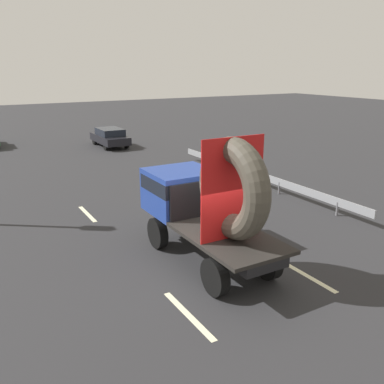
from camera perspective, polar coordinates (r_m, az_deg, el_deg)
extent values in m
plane|color=#28282B|center=(12.10, 3.00, -10.58)|extent=(120.00, 120.00, 0.00)
cylinder|color=black|center=(13.35, -4.71, -5.58)|extent=(0.28, 0.99, 0.99)
cylinder|color=black|center=(14.10, 1.55, -4.28)|extent=(0.28, 0.99, 0.99)
cylinder|color=black|center=(10.71, 3.16, -11.48)|extent=(0.28, 0.99, 0.99)
cylinder|color=black|center=(11.63, 10.28, -9.33)|extent=(0.28, 0.99, 0.99)
cube|color=black|center=(12.16, 2.37, -5.44)|extent=(1.30, 5.30, 0.25)
cube|color=navy|center=(13.29, -1.54, 0.18)|extent=(2.00, 1.88, 1.35)
cube|color=black|center=(13.16, -1.44, 1.36)|extent=(2.02, 1.78, 0.44)
cube|color=black|center=(11.38, 4.92, -6.15)|extent=(2.00, 3.42, 0.10)
cube|color=black|center=(12.47, 0.64, -1.06)|extent=(1.80, 0.08, 1.10)
torus|color=#474238|center=(10.79, 5.56, 0.44)|extent=(0.67, 2.70, 2.70)
cube|color=red|center=(10.79, 5.56, 0.44)|extent=(1.90, 0.03, 2.70)
cylinder|color=black|center=(31.93, -13.16, 6.87)|extent=(0.21, 0.61, 0.61)
cylinder|color=black|center=(32.39, -10.62, 7.16)|extent=(0.21, 0.61, 0.61)
cylinder|color=black|center=(29.52, -11.65, 6.18)|extent=(0.21, 0.61, 0.61)
cylinder|color=black|center=(30.01, -8.95, 6.50)|extent=(0.21, 0.61, 0.61)
cube|color=black|center=(30.91, -11.14, 7.18)|extent=(1.72, 4.02, 0.53)
cube|color=black|center=(30.74, -11.14, 8.07)|extent=(1.55, 2.25, 0.48)
cube|color=gray|center=(20.46, 8.78, 2.41)|extent=(0.06, 13.33, 0.32)
cylinder|color=slate|center=(17.10, 19.22, -2.19)|extent=(0.10, 0.10, 0.55)
cylinder|color=slate|center=(19.31, 11.82, 0.53)|extent=(0.10, 0.10, 0.55)
cylinder|color=slate|center=(21.81, 6.03, 2.66)|extent=(0.10, 0.10, 0.55)
cylinder|color=slate|center=(24.50, 1.45, 4.32)|extent=(0.10, 0.10, 0.55)
cube|color=beige|center=(10.14, -0.50, -16.45)|extent=(0.16, 2.26, 0.01)
cube|color=beige|center=(16.92, -14.09, -2.91)|extent=(0.16, 2.02, 0.01)
cube|color=beige|center=(12.35, 14.63, -10.54)|extent=(0.16, 2.59, 0.01)
cube|color=beige|center=(18.58, -3.22, -0.64)|extent=(0.16, 2.65, 0.01)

